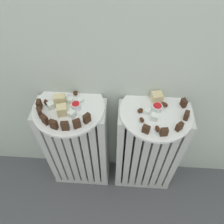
# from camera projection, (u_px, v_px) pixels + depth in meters

# --- Properties ---
(ground_plane) EXTENTS (6.00, 6.00, 0.00)m
(ground_plane) POSITION_uv_depth(u_px,v_px,m) (109.00, 224.00, 1.16)
(ground_plane) COLOR #4C4C51
(radiator_left) EXTENTS (0.31, 0.14, 0.60)m
(radiator_left) POSITION_uv_depth(u_px,v_px,m) (78.00, 148.00, 1.12)
(radiator_left) COLOR silver
(radiator_left) RESTS_ON ground_plane
(radiator_right) EXTENTS (0.31, 0.14, 0.60)m
(radiator_right) POSITION_uv_depth(u_px,v_px,m) (146.00, 152.00, 1.11)
(radiator_right) COLOR silver
(radiator_right) RESTS_ON ground_plane
(plate_left) EXTENTS (0.29, 0.29, 0.01)m
(plate_left) POSITION_uv_depth(u_px,v_px,m) (69.00, 108.00, 0.88)
(plate_left) COLOR white
(plate_left) RESTS_ON radiator_left
(plate_right) EXTENTS (0.29, 0.29, 0.01)m
(plate_right) POSITION_uv_depth(u_px,v_px,m) (156.00, 112.00, 0.87)
(plate_right) COLOR white
(plate_right) RESTS_ON radiator_right
(dark_cake_slice_left_0) EXTENTS (0.02, 0.03, 0.04)m
(dark_cake_slice_left_0) POSITION_uv_depth(u_px,v_px,m) (39.00, 105.00, 0.86)
(dark_cake_slice_left_0) COLOR #382114
(dark_cake_slice_left_0) RESTS_ON plate_left
(dark_cake_slice_left_1) EXTENTS (0.03, 0.03, 0.04)m
(dark_cake_slice_left_1) POSITION_uv_depth(u_px,v_px,m) (40.00, 113.00, 0.83)
(dark_cake_slice_left_1) COLOR #382114
(dark_cake_slice_left_1) RESTS_ON plate_left
(dark_cake_slice_left_2) EXTENTS (0.03, 0.03, 0.04)m
(dark_cake_slice_left_2) POSITION_uv_depth(u_px,v_px,m) (45.00, 120.00, 0.81)
(dark_cake_slice_left_2) COLOR #382114
(dark_cake_slice_left_2) RESTS_ON plate_left
(dark_cake_slice_left_3) EXTENTS (0.03, 0.02, 0.04)m
(dark_cake_slice_left_3) POSITION_uv_depth(u_px,v_px,m) (54.00, 124.00, 0.80)
(dark_cake_slice_left_3) COLOR #382114
(dark_cake_slice_left_3) RESTS_ON plate_left
(dark_cake_slice_left_4) EXTENTS (0.03, 0.02, 0.04)m
(dark_cake_slice_left_4) POSITION_uv_depth(u_px,v_px,m) (65.00, 126.00, 0.79)
(dark_cake_slice_left_4) COLOR #382114
(dark_cake_slice_left_4) RESTS_ON plate_left
(dark_cake_slice_left_5) EXTENTS (0.03, 0.03, 0.04)m
(dark_cake_slice_left_5) POSITION_uv_depth(u_px,v_px,m) (77.00, 124.00, 0.80)
(dark_cake_slice_left_5) COLOR #382114
(dark_cake_slice_left_5) RESTS_ON plate_left
(dark_cake_slice_left_6) EXTENTS (0.03, 0.03, 0.04)m
(dark_cake_slice_left_6) POSITION_uv_depth(u_px,v_px,m) (87.00, 118.00, 0.81)
(dark_cake_slice_left_6) COLOR #382114
(dark_cake_slice_left_6) RESTS_ON plate_left
(marble_cake_slice_left_0) EXTENTS (0.05, 0.04, 0.05)m
(marble_cake_slice_left_0) POSITION_uv_depth(u_px,v_px,m) (60.00, 100.00, 0.87)
(marble_cake_slice_left_0) COLOR beige
(marble_cake_slice_left_0) RESTS_ON plate_left
(marble_cake_slice_left_1) EXTENTS (0.05, 0.05, 0.04)m
(marble_cake_slice_left_1) POSITION_uv_depth(u_px,v_px,m) (62.00, 110.00, 0.84)
(marble_cake_slice_left_1) COLOR beige
(marble_cake_slice_left_1) RESTS_ON plate_left
(turkish_delight_left_0) EXTENTS (0.03, 0.03, 0.03)m
(turkish_delight_left_0) POSITION_uv_depth(u_px,v_px,m) (51.00, 105.00, 0.87)
(turkish_delight_left_0) COLOR white
(turkish_delight_left_0) RESTS_ON plate_left
(turkish_delight_left_1) EXTENTS (0.03, 0.03, 0.03)m
(turkish_delight_left_1) POSITION_uv_depth(u_px,v_px,m) (72.00, 114.00, 0.84)
(turkish_delight_left_1) COLOR white
(turkish_delight_left_1) RESTS_ON plate_left
(turkish_delight_left_2) EXTENTS (0.02, 0.02, 0.02)m
(turkish_delight_left_2) POSITION_uv_depth(u_px,v_px,m) (70.00, 100.00, 0.89)
(turkish_delight_left_2) COLOR white
(turkish_delight_left_2) RESTS_ON plate_left
(turkish_delight_left_3) EXTENTS (0.03, 0.03, 0.02)m
(turkish_delight_left_3) POSITION_uv_depth(u_px,v_px,m) (80.00, 100.00, 0.89)
(turkish_delight_left_3) COLOR white
(turkish_delight_left_3) RESTS_ON plate_left
(medjool_date_left_0) EXTENTS (0.03, 0.03, 0.02)m
(medjool_date_left_0) POSITION_uv_depth(u_px,v_px,m) (46.00, 102.00, 0.88)
(medjool_date_left_0) COLOR #3D1E0F
(medjool_date_left_0) RESTS_ON plate_left
(medjool_date_left_1) EXTENTS (0.02, 0.03, 0.01)m
(medjool_date_left_1) POSITION_uv_depth(u_px,v_px,m) (75.00, 93.00, 0.92)
(medjool_date_left_1) COLOR #3D1E0F
(medjool_date_left_1) RESTS_ON plate_left
(jam_bowl_left) EXTENTS (0.04, 0.04, 0.02)m
(jam_bowl_left) POSITION_uv_depth(u_px,v_px,m) (76.00, 105.00, 0.86)
(jam_bowl_left) COLOR white
(jam_bowl_left) RESTS_ON plate_left
(dark_cake_slice_right_0) EXTENTS (0.03, 0.03, 0.03)m
(dark_cake_slice_right_0) POSITION_uv_depth(u_px,v_px,m) (146.00, 129.00, 0.79)
(dark_cake_slice_right_0) COLOR #382114
(dark_cake_slice_right_0) RESTS_ON plate_right
(dark_cake_slice_right_1) EXTENTS (0.03, 0.02, 0.03)m
(dark_cake_slice_right_1) POSITION_uv_depth(u_px,v_px,m) (164.00, 132.00, 0.78)
(dark_cake_slice_right_1) COLOR #382114
(dark_cake_slice_right_1) RESTS_ON plate_right
(dark_cake_slice_right_2) EXTENTS (0.03, 0.03, 0.03)m
(dark_cake_slice_right_2) POSITION_uv_depth(u_px,v_px,m) (179.00, 127.00, 0.79)
(dark_cake_slice_right_2) COLOR #382114
(dark_cake_slice_right_2) RESTS_ON plate_right
(dark_cake_slice_right_3) EXTENTS (0.02, 0.03, 0.03)m
(dark_cake_slice_right_3) POSITION_uv_depth(u_px,v_px,m) (187.00, 115.00, 0.83)
(dark_cake_slice_right_3) COLOR #382114
(dark_cake_slice_right_3) RESTS_ON plate_right
(dark_cake_slice_right_4) EXTENTS (0.02, 0.03, 0.03)m
(dark_cake_slice_right_4) POSITION_uv_depth(u_px,v_px,m) (184.00, 103.00, 0.87)
(dark_cake_slice_right_4) COLOR #382114
(dark_cake_slice_right_4) RESTS_ON plate_right
(marble_cake_slice_right_0) EXTENTS (0.05, 0.05, 0.04)m
(marble_cake_slice_right_0) POSITION_uv_depth(u_px,v_px,m) (157.00, 97.00, 0.88)
(marble_cake_slice_right_0) COLOR beige
(marble_cake_slice_right_0) RESTS_ON plate_right
(turkish_delight_right_0) EXTENTS (0.03, 0.03, 0.02)m
(turkish_delight_right_0) POSITION_uv_depth(u_px,v_px,m) (147.00, 111.00, 0.85)
(turkish_delight_right_0) COLOR white
(turkish_delight_right_0) RESTS_ON plate_right
(turkish_delight_right_1) EXTENTS (0.03, 0.03, 0.02)m
(turkish_delight_right_1) POSITION_uv_depth(u_px,v_px,m) (155.00, 117.00, 0.83)
(turkish_delight_right_1) COLOR white
(turkish_delight_right_1) RESTS_ON plate_right
(medjool_date_right_0) EXTENTS (0.03, 0.03, 0.02)m
(medjool_date_right_0) POSITION_uv_depth(u_px,v_px,m) (165.00, 104.00, 0.88)
(medjool_date_right_0) COLOR #3D1E0F
(medjool_date_right_0) RESTS_ON plate_right
(medjool_date_right_1) EXTENTS (0.02, 0.03, 0.02)m
(medjool_date_right_1) POSITION_uv_depth(u_px,v_px,m) (142.00, 120.00, 0.82)
(medjool_date_right_1) COLOR #3D1E0F
(medjool_date_right_1) RESTS_ON plate_right
(medjool_date_right_2) EXTENTS (0.03, 0.03, 0.02)m
(medjool_date_right_2) POSITION_uv_depth(u_px,v_px,m) (140.00, 110.00, 0.85)
(medjool_date_right_2) COLOR #3D1E0F
(medjool_date_right_2) RESTS_ON plate_right
(medjool_date_right_3) EXTENTS (0.02, 0.03, 0.02)m
(medjool_date_right_3) POSITION_uv_depth(u_px,v_px,m) (157.00, 129.00, 0.80)
(medjool_date_right_3) COLOR #3D1E0F
(medjool_date_right_3) RESTS_ON plate_right
(jam_bowl_right) EXTENTS (0.04, 0.04, 0.02)m
(jam_bowl_right) POSITION_uv_depth(u_px,v_px,m) (157.00, 107.00, 0.86)
(jam_bowl_right) COLOR white
(jam_bowl_right) RESTS_ON plate_right
(fork) EXTENTS (0.03, 0.10, 0.00)m
(fork) POSITION_uv_depth(u_px,v_px,m) (66.00, 101.00, 0.90)
(fork) COLOR silver
(fork) RESTS_ON plate_left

